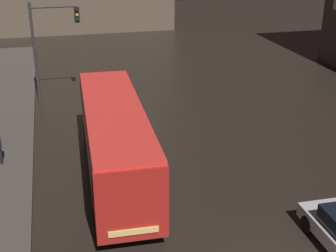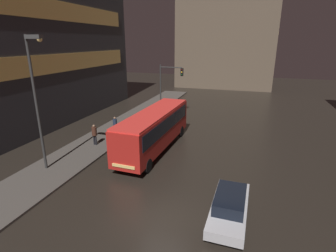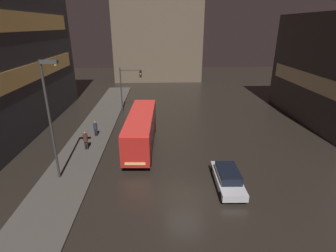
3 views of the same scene
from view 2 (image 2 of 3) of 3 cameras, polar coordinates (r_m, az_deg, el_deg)
The scene contains 10 objects.
ground_plane at distance 14.22m, azimuth -1.32°, elevation -19.64°, with size 120.00×120.00×0.00m, color black.
sidewalk_left at distance 25.72m, azimuth -13.17°, elevation -2.06°, with size 4.00×48.00×0.15m.
building_left_tower at distance 34.01m, azimuth -27.46°, elevation 17.35°, with size 10.07×25.23×18.88m.
building_far_backdrop at distance 56.03m, azimuth 13.05°, elevation 22.69°, with size 18.07×12.00×27.40m.
bus_near at distance 21.38m, azimuth -2.93°, elevation -0.14°, with size 2.80×10.65×3.31m.
car_taxi at distance 14.26m, azimuth 13.27°, elevation -16.49°, with size 1.86×4.79×1.39m.
pedestrian_near at distance 23.20m, azimuth -15.73°, elevation -1.40°, with size 0.52×0.52×1.81m.
pedestrian_mid at distance 25.73m, azimuth -11.46°, elevation 0.54°, with size 0.42×0.42×1.64m.
traffic_light_main at distance 31.46m, azimuth 0.03°, elevation 9.58°, with size 2.86×0.35×6.09m.
street_lamp_sidewalk at distance 18.82m, azimuth -26.74°, elevation 7.67°, with size 1.25×0.36×8.94m.
Camera 2 is at (3.71, -10.64, 8.68)m, focal length 28.00 mm.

